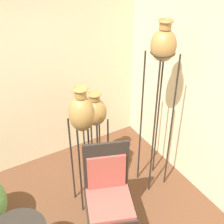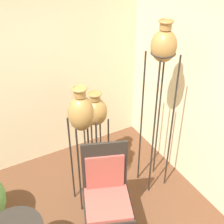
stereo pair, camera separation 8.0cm
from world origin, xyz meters
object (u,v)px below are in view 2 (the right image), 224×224
object	(u,v)px
vase_stand_tall	(163,54)
vase_stand_medium	(81,116)
vase_stand_short	(95,112)
chair	(106,189)

from	to	relation	value
vase_stand_tall	vase_stand_medium	xyz separation A→B (m)	(-0.89, 0.12, -0.54)
vase_stand_medium	vase_stand_short	world-z (taller)	vase_stand_medium
chair	vase_stand_short	bearing A→B (deg)	90.53
vase_stand_short	chair	size ratio (longest dim) A/B	1.08
vase_stand_medium	chair	xyz separation A→B (m)	(0.02, -0.50, -0.62)
vase_stand_medium	vase_stand_short	bearing A→B (deg)	49.14
vase_stand_medium	vase_stand_tall	bearing A→B (deg)	-7.70
vase_stand_short	chair	world-z (taller)	vase_stand_short
vase_stand_tall	vase_stand_short	world-z (taller)	vase_stand_tall
vase_stand_tall	vase_stand_short	size ratio (longest dim) A/B	1.76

